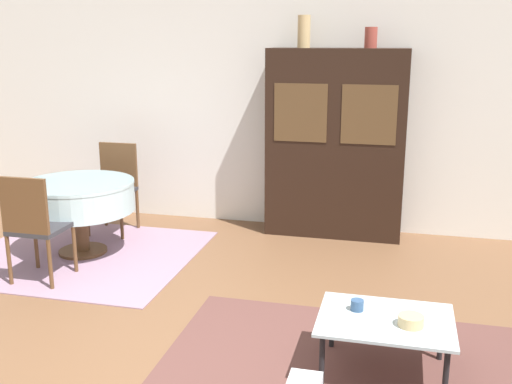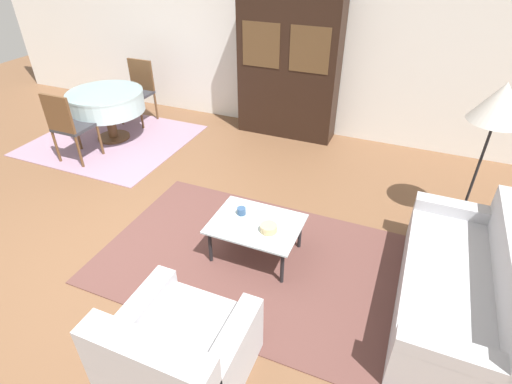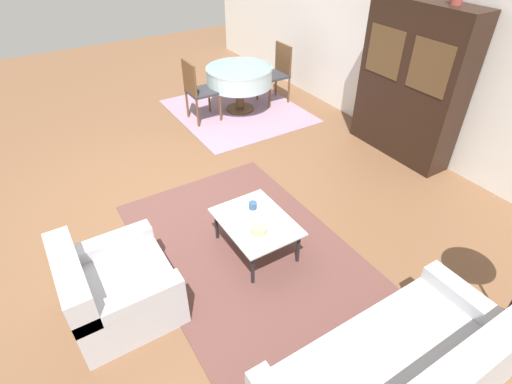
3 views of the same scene
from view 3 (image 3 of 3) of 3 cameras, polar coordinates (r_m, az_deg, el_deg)
The scene contains 13 objects.
ground_plane at distance 4.95m, azimuth -13.32°, elevation -1.65°, with size 14.00×14.00×0.00m, color brown.
wall_back at distance 6.24m, azimuth 19.29°, elevation 19.49°, with size 10.00×0.06×2.70m.
area_rug at distance 4.19m, azimuth -0.92°, elevation -8.79°, with size 2.99×1.92×0.01m.
dining_rug at distance 7.05m, azimuth -2.66°, elevation 11.51°, with size 2.23×2.01×0.01m.
couch at distance 3.21m, azimuth 19.38°, elevation -24.09°, with size 0.85×1.86×0.78m.
armchair at distance 3.71m, azimuth -19.50°, elevation -12.91°, with size 0.89×0.86×0.75m.
coffee_table at distance 4.00m, azimuth 0.00°, elevation -4.55°, with size 0.85×0.65×0.38m.
display_cabinet at distance 5.80m, azimuth 21.27°, elevation 14.26°, with size 1.47×0.42×2.02m.
dining_table at distance 6.87m, azimuth -2.41°, elevation 16.14°, with size 1.09×1.09×0.74m.
dining_chair_near at distance 6.56m, azimuth -8.42°, elevation 14.51°, with size 0.44×0.44×0.98m.
dining_chair_far at distance 7.26m, azimuth 3.10°, elevation 17.03°, with size 0.44×0.44×0.98m.
cup at distance 4.10m, azimuth -0.46°, elevation -1.93°, with size 0.09×0.09×0.07m.
bowl at distance 3.82m, azimuth 0.39°, elevation -5.35°, with size 0.16×0.16×0.07m.
Camera 3 is at (3.82, -1.03, 2.98)m, focal length 28.00 mm.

